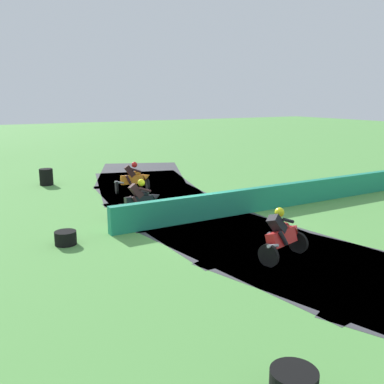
{
  "coord_description": "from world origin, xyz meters",
  "views": [
    {
      "loc": [
        -7.42,
        -12.56,
        4.23
      ],
      "look_at": [
        0.0,
        0.57,
        0.9
      ],
      "focal_mm": 40.5,
      "sensor_mm": 36.0,
      "label": 1
    }
  ],
  "objects_px": {
    "motorcycle_lead_orange": "(134,178)",
    "tire_stack_mid_a": "(66,238)",
    "motorcycle_trailing_red": "(283,235)",
    "motorcycle_chase_black": "(141,200)",
    "tire_stack_near": "(46,177)",
    "traffic_cone": "(284,189)"
  },
  "relations": [
    {
      "from": "motorcycle_trailing_red",
      "to": "tire_stack_mid_a",
      "type": "distance_m",
      "value": 6.21
    },
    {
      "from": "motorcycle_trailing_red",
      "to": "tire_stack_mid_a",
      "type": "bearing_deg",
      "value": 140.83
    },
    {
      "from": "motorcycle_chase_black",
      "to": "motorcycle_trailing_red",
      "type": "height_order",
      "value": "motorcycle_chase_black"
    },
    {
      "from": "motorcycle_chase_black",
      "to": "tire_stack_mid_a",
      "type": "distance_m",
      "value": 3.48
    },
    {
      "from": "motorcycle_lead_orange",
      "to": "motorcycle_trailing_red",
      "type": "xyz_separation_m",
      "value": [
        0.41,
        -9.49,
        -0.02
      ]
    },
    {
      "from": "motorcycle_lead_orange",
      "to": "motorcycle_chase_black",
      "type": "bearing_deg",
      "value": -108.53
    },
    {
      "from": "motorcycle_chase_black",
      "to": "tire_stack_mid_a",
      "type": "height_order",
      "value": "motorcycle_chase_black"
    },
    {
      "from": "motorcycle_chase_black",
      "to": "traffic_cone",
      "type": "bearing_deg",
      "value": 4.02
    },
    {
      "from": "tire_stack_near",
      "to": "motorcycle_chase_black",
      "type": "bearing_deg",
      "value": -77.24
    },
    {
      "from": "tire_stack_mid_a",
      "to": "motorcycle_trailing_red",
      "type": "bearing_deg",
      "value": -39.17
    },
    {
      "from": "motorcycle_lead_orange",
      "to": "tire_stack_mid_a",
      "type": "height_order",
      "value": "motorcycle_lead_orange"
    },
    {
      "from": "motorcycle_lead_orange",
      "to": "traffic_cone",
      "type": "distance_m",
      "value": 6.72
    },
    {
      "from": "motorcycle_trailing_red",
      "to": "tire_stack_near",
      "type": "height_order",
      "value": "motorcycle_trailing_red"
    },
    {
      "from": "tire_stack_near",
      "to": "traffic_cone",
      "type": "relative_size",
      "value": 1.82
    },
    {
      "from": "motorcycle_lead_orange",
      "to": "tire_stack_mid_a",
      "type": "bearing_deg",
      "value": -128.21
    },
    {
      "from": "traffic_cone",
      "to": "motorcycle_chase_black",
      "type": "bearing_deg",
      "value": -175.98
    },
    {
      "from": "traffic_cone",
      "to": "motorcycle_trailing_red",
      "type": "bearing_deg",
      "value": -131.49
    },
    {
      "from": "motorcycle_trailing_red",
      "to": "motorcycle_chase_black",
      "type": "bearing_deg",
      "value": 107.61
    },
    {
      "from": "motorcycle_chase_black",
      "to": "motorcycle_trailing_red",
      "type": "bearing_deg",
      "value": -72.39
    },
    {
      "from": "motorcycle_trailing_red",
      "to": "traffic_cone",
      "type": "xyz_separation_m",
      "value": [
        5.31,
        6.0,
        -0.42
      ]
    },
    {
      "from": "motorcycle_trailing_red",
      "to": "motorcycle_lead_orange",
      "type": "bearing_deg",
      "value": 92.49
    },
    {
      "from": "motorcycle_chase_black",
      "to": "traffic_cone",
      "type": "xyz_separation_m",
      "value": [
        7.06,
        0.5,
        -0.44
      ]
    }
  ]
}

